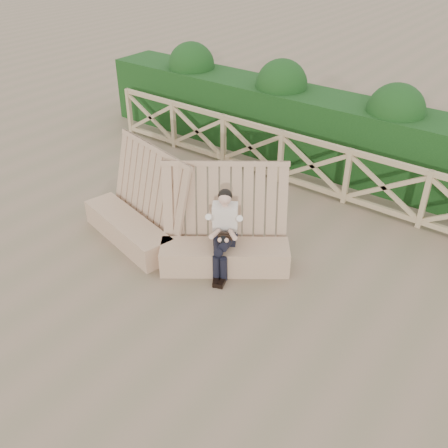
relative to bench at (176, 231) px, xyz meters
The scene contains 5 objects.
ground 0.94m from the bench, 28.74° to the right, with size 60.00×60.00×0.00m, color brown.
bench is the anchor object (origin of this frame).
woman 0.93m from the bench, ahead, with size 0.61×0.83×1.32m.
guardrail 3.18m from the bench, 76.28° to the left, with size 10.10×0.09×1.10m.
hedge 4.37m from the bench, 80.03° to the left, with size 12.00×1.20×1.50m, color black.
Camera 1 is at (3.84, -4.43, 4.79)m, focal length 40.00 mm.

